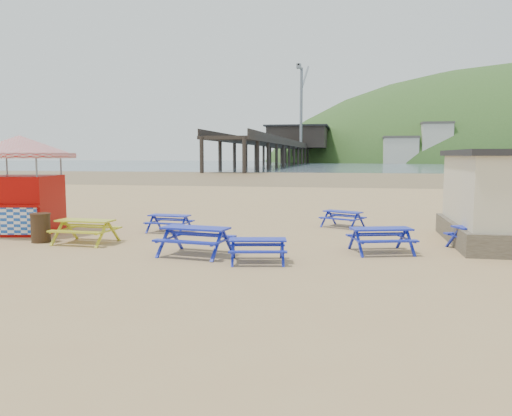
% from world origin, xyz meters
% --- Properties ---
extents(ground, '(400.00, 400.00, 0.00)m').
position_xyz_m(ground, '(0.00, 0.00, 0.00)').
color(ground, tan).
rests_on(ground, ground).
extents(wet_sand, '(400.00, 400.00, 0.00)m').
position_xyz_m(wet_sand, '(0.00, 55.00, 0.00)').
color(wet_sand, brown).
rests_on(wet_sand, ground).
extents(sea, '(400.00, 400.00, 0.00)m').
position_xyz_m(sea, '(0.00, 170.00, 0.01)').
color(sea, '#42535E').
rests_on(sea, ground).
extents(picnic_table_blue_a, '(1.70, 1.42, 0.67)m').
position_xyz_m(picnic_table_blue_a, '(-3.42, 1.46, 0.33)').
color(picnic_table_blue_a, '#173C9F').
rests_on(picnic_table_blue_a, ground).
extents(picnic_table_blue_b, '(1.98, 1.85, 0.66)m').
position_xyz_m(picnic_table_blue_b, '(3.17, 4.10, 0.33)').
color(picnic_table_blue_b, '#173C9F').
rests_on(picnic_table_blue_b, ground).
extents(picnic_table_blue_c, '(1.81, 1.55, 0.68)m').
position_xyz_m(picnic_table_blue_c, '(8.17, 1.58, 0.34)').
color(picnic_table_blue_c, '#173C9F').
rests_on(picnic_table_blue_c, ground).
extents(picnic_table_blue_d, '(2.22, 1.89, 0.84)m').
position_xyz_m(picnic_table_blue_d, '(-1.03, -2.70, 0.42)').
color(picnic_table_blue_d, '#173C9F').
rests_on(picnic_table_blue_d, ground).
extents(picnic_table_blue_e, '(1.79, 1.55, 0.66)m').
position_xyz_m(picnic_table_blue_e, '(0.99, -3.35, 0.33)').
color(picnic_table_blue_e, '#173C9F').
rests_on(picnic_table_blue_e, ground).
extents(picnic_table_blue_f, '(2.24, 2.05, 0.76)m').
position_xyz_m(picnic_table_blue_f, '(7.59, -0.17, 0.38)').
color(picnic_table_blue_f, '#173C9F').
rests_on(picnic_table_blue_f, ground).
extents(picnic_table_yellow, '(1.99, 1.63, 0.80)m').
position_xyz_m(picnic_table_yellow, '(-5.30, -1.47, 0.40)').
color(picnic_table_yellow, '#BFD21D').
rests_on(picnic_table_yellow, ground).
extents(ice_cream_kiosk, '(4.85, 4.85, 3.73)m').
position_xyz_m(ice_cream_kiosk, '(-8.90, 0.25, 2.35)').
color(ice_cream_kiosk, '#A20502').
rests_on(ice_cream_kiosk, ground).
extents(litter_bin, '(0.68, 0.68, 1.00)m').
position_xyz_m(litter_bin, '(-6.92, -1.58, 0.51)').
color(litter_bin, '#382214').
rests_on(litter_bin, ground).
extents(pier, '(24.00, 220.00, 39.29)m').
position_xyz_m(pier, '(-17.99, 178.23, 5.46)').
color(pier, black).
rests_on(pier, ground).
extents(picnic_table_blue_g, '(2.15, 1.91, 0.76)m').
position_xyz_m(picnic_table_blue_g, '(4.43, -1.27, 0.38)').
color(picnic_table_blue_g, '#173C9F').
rests_on(picnic_table_blue_g, ground).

